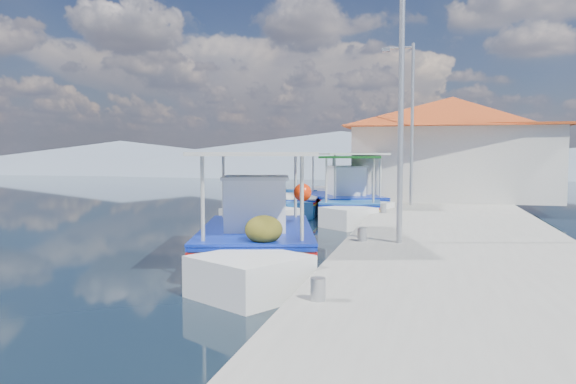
# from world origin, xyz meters

# --- Properties ---
(ground) EXTENTS (160.00, 160.00, 0.00)m
(ground) POSITION_xyz_m (0.00, 0.00, 0.00)
(ground) COLOR black
(ground) RESTS_ON ground
(quay) EXTENTS (5.00, 44.00, 0.50)m
(quay) POSITION_xyz_m (5.90, 6.00, 0.25)
(quay) COLOR #A4A299
(quay) RESTS_ON ground
(bollards) EXTENTS (0.20, 17.20, 0.30)m
(bollards) POSITION_xyz_m (3.80, 5.25, 0.65)
(bollards) COLOR #A5A8AD
(bollards) RESTS_ON quay
(main_caique) EXTENTS (3.80, 7.96, 2.72)m
(main_caique) POSITION_xyz_m (1.53, 1.65, 0.52)
(main_caique) COLOR white
(main_caique) RESTS_ON ground
(caique_green_canopy) EXTENTS (2.46, 6.91, 2.60)m
(caique_green_canopy) POSITION_xyz_m (2.48, 10.24, 0.39)
(caique_green_canopy) COLOR white
(caique_green_canopy) RESTS_ON ground
(caique_blue_hull) EXTENTS (2.19, 5.98, 1.07)m
(caique_blue_hull) POSITION_xyz_m (0.05, 11.78, 0.29)
(caique_blue_hull) COLOR #1B58A7
(caique_blue_hull) RESTS_ON ground
(caique_far) EXTENTS (4.34, 7.06, 2.72)m
(caique_far) POSITION_xyz_m (1.96, 11.93, 0.50)
(caique_far) COLOR white
(caique_far) RESTS_ON ground
(harbor_building) EXTENTS (10.49, 10.49, 4.40)m
(harbor_building) POSITION_xyz_m (6.20, 15.00, 2.78)
(harbor_building) COLOR silver
(harbor_building) RESTS_ON quay
(lamp_post_near) EXTENTS (1.21, 0.14, 6.00)m
(lamp_post_near) POSITION_xyz_m (4.51, 2.00, 3.85)
(lamp_post_near) COLOR #A5A8AD
(lamp_post_near) RESTS_ON quay
(lamp_post_far) EXTENTS (1.21, 0.14, 6.00)m
(lamp_post_far) POSITION_xyz_m (4.51, 11.00, 3.85)
(lamp_post_far) COLOR #A5A8AD
(lamp_post_far) RESTS_ON quay
(mountain_ridge) EXTENTS (171.40, 96.00, 5.50)m
(mountain_ridge) POSITION_xyz_m (6.54, 56.00, 2.04)
(mountain_ridge) COLOR slate
(mountain_ridge) RESTS_ON ground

